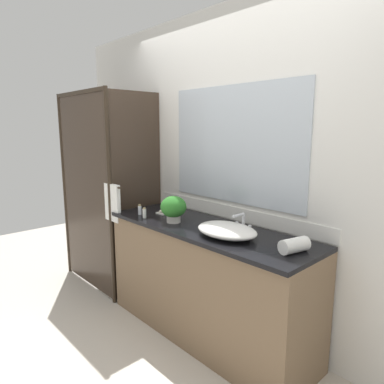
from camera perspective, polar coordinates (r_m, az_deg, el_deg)
The scene contains 11 objects.
ground_plane at distance 3.03m, azimuth 2.09°, elevation -22.35°, with size 8.00×8.00×0.00m, color beige.
wall_back_with_mirror at distance 2.82m, azimuth 7.24°, elevation 3.55°, with size 4.40×0.06×2.60m.
vanity_cabinet at distance 2.81m, azimuth 2.30°, elevation -14.54°, with size 1.80×0.58×0.90m.
shower_enclosure at distance 3.52m, azimuth -14.84°, elevation 0.09°, with size 1.20×0.59×2.00m.
sink_basin at distance 2.42m, azimuth 5.78°, elevation -6.31°, with size 0.46×0.33×0.09m, color white.
faucet at distance 2.54m, azimuth 8.34°, elevation -5.47°, with size 0.17×0.14×0.14m.
potted_plant at distance 2.74m, azimuth -3.09°, elevation -2.62°, with size 0.21×0.21×0.21m.
soap_dish at distance 3.04m, azimuth -4.95°, elevation -3.37°, with size 0.10×0.07×0.04m.
amenity_bottle_shampoo at distance 3.04m, azimuth -8.65°, elevation -2.92°, with size 0.03×0.03×0.09m.
amenity_bottle_body_wash at distance 2.91m, azimuth -7.89°, elevation -3.48°, with size 0.03×0.03×0.09m.
rolled_towel_near_edge at distance 2.19m, azimuth 16.63°, elevation -8.44°, with size 0.09×0.09×0.19m, color white.
Camera 1 is at (1.79, -1.80, 1.64)m, focal length 32.19 mm.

